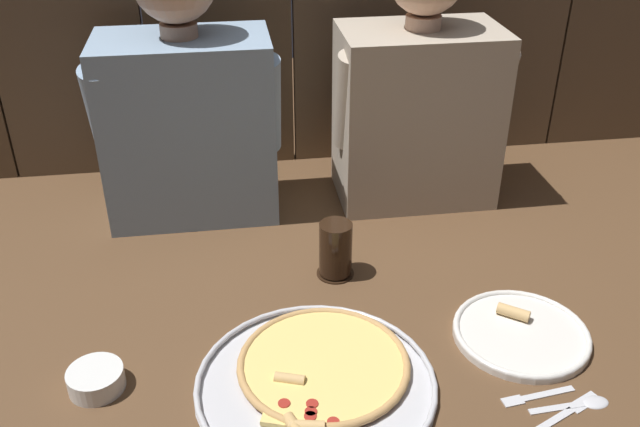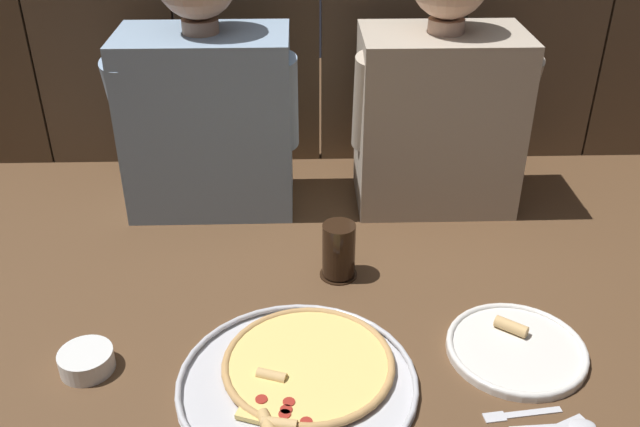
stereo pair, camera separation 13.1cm
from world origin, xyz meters
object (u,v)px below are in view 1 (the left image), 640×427
dinner_plate (521,333)px  dipping_bowl (96,378)px  diner_left (186,99)px  diner_right (418,90)px  pizza_tray (319,376)px  drinking_glass (336,250)px

dinner_plate → dipping_bowl: (-0.75, -0.02, 0.01)m
dipping_bowl → diner_left: (0.16, 0.59, 0.26)m
diner_left → diner_right: 0.53m
pizza_tray → diner_left: diner_left is taller
drinking_glass → diner_left: size_ratio=0.19×
dinner_plate → dipping_bowl: bearing=-178.5°
drinking_glass → dipping_bowl: bearing=-149.3°
pizza_tray → diner_left: (-0.21, 0.63, 0.27)m
pizza_tray → dinner_plate: bearing=8.4°
drinking_glass → diner_left: bearing=131.8°
pizza_tray → diner_right: (0.33, 0.63, 0.26)m
drinking_glass → diner_right: bearing=52.4°
diner_right → dipping_bowl: bearing=-139.8°
pizza_tray → drinking_glass: size_ratio=3.37×
pizza_tray → dinner_plate: dinner_plate is taller
pizza_tray → diner_right: 0.75m
pizza_tray → dinner_plate: size_ratio=1.64×
dinner_plate → dipping_bowl: 0.75m
dipping_bowl → diner_left: diner_left is taller
diner_left → diner_right: bearing=-0.0°
pizza_tray → drinking_glass: bearing=75.4°
drinking_glass → diner_right: 0.46m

